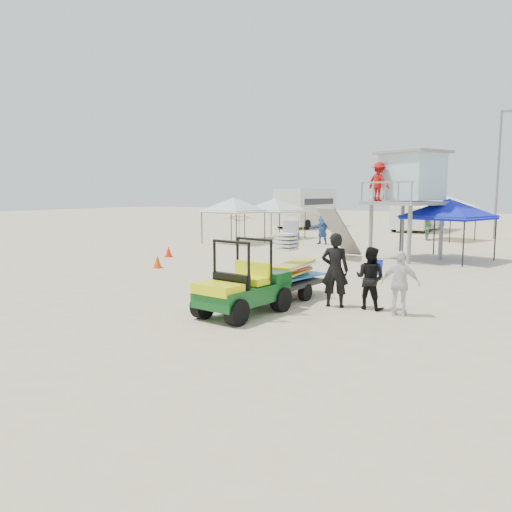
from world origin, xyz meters
The scene contains 21 objects.
ground centered at (0.00, 0.00, 0.00)m, with size 140.00×140.00×0.00m, color beige.
utility_cart centered at (0.80, 1.90, 0.84)m, with size 1.37×2.47×1.81m.
surf_trailer centered at (0.80, 4.23, 0.81)m, with size 1.37×2.32×2.00m.
man_left centered at (2.32, 3.93, 0.96)m, with size 0.70×0.46×1.92m, color black.
man_mid centered at (3.17, 4.18, 0.80)m, with size 0.77×0.60×1.59m, color black.
man_right centered at (4.02, 3.93, 0.78)m, with size 0.91×0.38×1.56m, color silver.
lifeguard_tower centered at (1.00, 14.35, 3.45)m, with size 3.78×3.78×4.63m.
canopy_blue centered at (2.72, 14.89, 2.54)m, with size 3.73×3.73×3.09m.
canopy_white_a centered at (-9.44, 15.88, 2.51)m, with size 2.99×2.99×3.06m.
canopy_white_b centered at (-9.07, 19.99, 2.42)m, with size 3.27×3.27×2.97m.
canopy_white_c centered at (0.33, 24.53, 2.68)m, with size 3.77×3.77×3.23m.
umbrella_a centered at (-8.82, 15.53, 0.86)m, with size 1.87×1.91×1.72m, color red.
umbrella_b centered at (-5.22, 16.53, 0.99)m, with size 2.15×2.19×1.97m, color yellow.
cone_near centered at (-6.27, 6.32, 0.25)m, with size 0.34×0.34×0.50m, color #FF4508.
cone_far centered at (-8.24, 9.06, 0.25)m, with size 0.34×0.34×0.50m, color red.
beach_chair_a centered at (-6.49, 17.88, 0.31)m, with size 0.73×0.84×0.64m.
beach_chair_b centered at (1.64, 8.67, 0.31)m, with size 0.61×0.65×0.64m.
rv_far_left centered at (-12.00, 29.99, 1.80)m, with size 2.64×6.80×3.25m.
rv_mid_left centered at (-3.00, 31.49, 1.80)m, with size 2.65×6.50×3.25m.
light_pole_left centered at (3.00, 27.00, 4.00)m, with size 0.14×0.14×8.00m, color slate.
distant_beachgoers centered at (0.87, 20.09, 0.83)m, with size 15.31×13.89×1.76m.
Camera 1 is at (7.52, -7.79, 2.94)m, focal length 35.00 mm.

